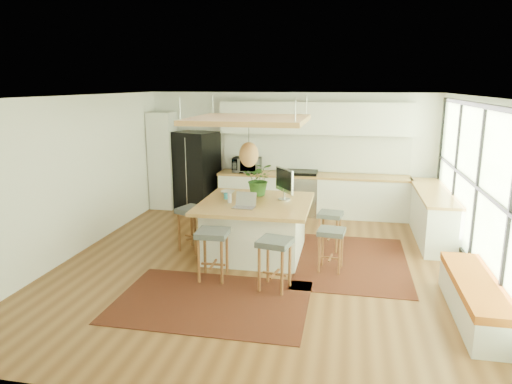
% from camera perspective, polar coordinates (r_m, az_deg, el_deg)
% --- Properties ---
extents(floor, '(7.00, 7.00, 0.00)m').
position_cam_1_polar(floor, '(7.73, 0.74, -8.86)').
color(floor, brown).
rests_on(floor, ground).
extents(ceiling, '(7.00, 7.00, 0.00)m').
position_cam_1_polar(ceiling, '(7.18, 0.80, 11.56)').
color(ceiling, white).
rests_on(ceiling, ground).
extents(wall_back, '(6.50, 0.00, 6.50)m').
position_cam_1_polar(wall_back, '(10.75, 4.19, 4.81)').
color(wall_back, white).
rests_on(wall_back, ground).
extents(wall_front, '(6.50, 0.00, 6.50)m').
position_cam_1_polar(wall_front, '(4.09, -8.33, -9.20)').
color(wall_front, white).
rests_on(wall_front, ground).
extents(wall_left, '(0.00, 7.00, 7.00)m').
position_cam_1_polar(wall_left, '(8.54, -21.22, 1.79)').
color(wall_left, white).
rests_on(wall_left, ground).
extents(wall_right, '(0.00, 7.00, 7.00)m').
position_cam_1_polar(wall_right, '(7.48, 26.06, -0.15)').
color(wall_right, white).
rests_on(wall_right, ground).
extents(window_wall, '(0.10, 6.20, 2.60)m').
position_cam_1_polar(window_wall, '(7.46, 25.88, 0.23)').
color(window_wall, black).
rests_on(window_wall, wall_right).
extents(pantry, '(0.55, 0.60, 2.25)m').
position_cam_1_polar(pantry, '(11.22, -11.19, 3.79)').
color(pantry, white).
rests_on(pantry, floor).
extents(back_counter_base, '(4.20, 0.60, 0.88)m').
position_cam_1_polar(back_counter_base, '(10.55, 6.85, -0.44)').
color(back_counter_base, white).
rests_on(back_counter_base, floor).
extents(back_counter_top, '(4.24, 0.64, 0.05)m').
position_cam_1_polar(back_counter_top, '(10.45, 6.92, 2.01)').
color(back_counter_top, '#AD793D').
rests_on(back_counter_top, back_counter_base).
extents(backsplash, '(4.20, 0.02, 0.80)m').
position_cam_1_polar(backsplash, '(10.67, 7.11, 4.69)').
color(backsplash, white).
rests_on(backsplash, wall_back).
extents(upper_cabinets, '(4.20, 0.34, 0.70)m').
position_cam_1_polar(upper_cabinets, '(10.43, 7.17, 8.91)').
color(upper_cabinets, white).
rests_on(upper_cabinets, wall_back).
extents(range, '(0.76, 0.62, 1.00)m').
position_cam_1_polar(range, '(10.56, 5.51, -0.06)').
color(range, '#A5A5AA').
rests_on(range, floor).
extents(right_counter_base, '(0.60, 2.50, 0.88)m').
position_cam_1_polar(right_counter_base, '(9.52, 20.71, -2.70)').
color(right_counter_base, white).
rests_on(right_counter_base, floor).
extents(right_counter_top, '(0.64, 2.54, 0.05)m').
position_cam_1_polar(right_counter_top, '(9.41, 20.93, 0.00)').
color(right_counter_top, '#AD793D').
rests_on(right_counter_top, right_counter_base).
extents(window_bench, '(0.52, 2.00, 0.50)m').
position_cam_1_polar(window_bench, '(6.63, 25.13, -11.70)').
color(window_bench, white).
rests_on(window_bench, floor).
extents(ceiling_panel, '(1.86, 1.86, 0.80)m').
position_cam_1_polar(ceiling_panel, '(7.67, -0.88, 6.79)').
color(ceiling_panel, '#AD793D').
rests_on(ceiling_panel, ceiling).
extents(rug_near, '(2.60, 1.80, 0.01)m').
position_cam_1_polar(rug_near, '(6.55, -5.44, -13.12)').
color(rug_near, black).
rests_on(rug_near, floor).
extents(rug_right, '(1.80, 2.60, 0.01)m').
position_cam_1_polar(rug_right, '(8.02, 11.59, -8.29)').
color(rug_right, black).
rests_on(rug_right, floor).
extents(fridge, '(1.10, 0.99, 1.82)m').
position_cam_1_polar(fridge, '(10.95, -7.22, 2.64)').
color(fridge, black).
rests_on(fridge, floor).
extents(island, '(1.85, 1.85, 0.93)m').
position_cam_1_polar(island, '(8.07, -0.05, -4.41)').
color(island, '#AD793D').
rests_on(island, floor).
extents(stool_near_left, '(0.47, 0.47, 0.77)m').
position_cam_1_polar(stool_near_left, '(7.10, -5.25, -7.89)').
color(stool_near_left, '#43484A').
rests_on(stool_near_left, floor).
extents(stool_near_right, '(0.53, 0.53, 0.76)m').
position_cam_1_polar(stool_near_right, '(6.75, 2.29, -9.00)').
color(stool_near_right, '#43484A').
rests_on(stool_near_right, floor).
extents(stool_right_front, '(0.44, 0.44, 0.68)m').
position_cam_1_polar(stool_right_front, '(7.48, 9.10, -6.89)').
color(stool_right_front, '#43484A').
rests_on(stool_right_front, floor).
extents(stool_right_back, '(0.46, 0.46, 0.68)m').
position_cam_1_polar(stool_right_back, '(8.41, 8.98, -4.63)').
color(stool_right_back, '#43484A').
rests_on(stool_right_back, floor).
extents(stool_left_side, '(0.59, 0.59, 0.78)m').
position_cam_1_polar(stool_left_side, '(8.35, -7.65, -4.70)').
color(stool_left_side, '#43484A').
rests_on(stool_left_side, floor).
extents(laptop, '(0.38, 0.40, 0.26)m').
position_cam_1_polar(laptop, '(7.52, -1.49, -1.08)').
color(laptop, '#A5A5AA').
rests_on(laptop, island).
extents(monitor, '(0.52, 0.62, 0.56)m').
position_cam_1_polar(monitor, '(8.04, 3.48, 0.85)').
color(monitor, '#A5A5AA').
rests_on(monitor, island).
extents(microwave, '(0.61, 0.34, 0.41)m').
position_cam_1_polar(microwave, '(10.57, -1.13, 3.51)').
color(microwave, '#A5A5AA').
rests_on(microwave, back_counter_top).
extents(island_plant, '(0.60, 0.65, 0.47)m').
position_cam_1_polar(island_plant, '(8.36, 0.40, 1.17)').
color(island_plant, '#1E4C19').
rests_on(island_plant, island).
extents(island_bowl, '(0.29, 0.29, 0.06)m').
position_cam_1_polar(island_bowl, '(8.52, -3.46, -0.03)').
color(island_bowl, silver).
rests_on(island_bowl, island).
extents(island_bottle_0, '(0.07, 0.07, 0.19)m').
position_cam_1_polar(island_bottle_0, '(8.13, -3.71, -0.20)').
color(island_bottle_0, '#32A9CA').
rests_on(island_bottle_0, island).
extents(island_bottle_1, '(0.07, 0.07, 0.19)m').
position_cam_1_polar(island_bottle_1, '(7.86, -3.12, -0.66)').
color(island_bottle_1, silver).
rests_on(island_bottle_1, island).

